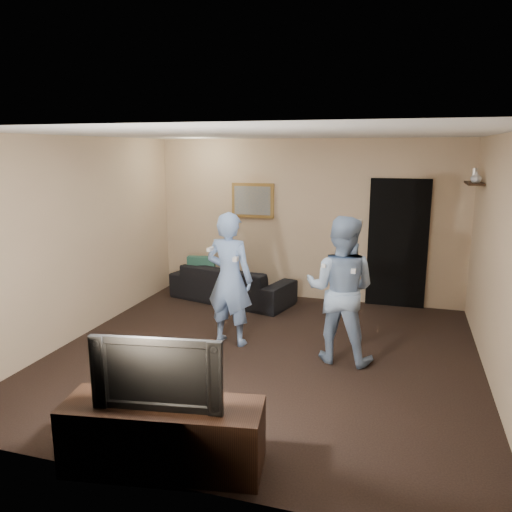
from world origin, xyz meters
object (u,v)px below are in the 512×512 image
(tv_console, at_px, (163,436))
(television, at_px, (160,369))
(sofa, at_px, (232,283))
(wii_player_left, at_px, (230,279))
(wii_player_right, at_px, (340,290))

(tv_console, bearing_deg, television, 0.00)
(television, bearing_deg, tv_console, 0.00)
(sofa, height_order, wii_player_left, wii_player_left)
(sofa, distance_m, wii_player_left, 1.90)
(tv_console, distance_m, wii_player_right, 2.71)
(television, height_order, wii_player_left, wii_player_left)
(sofa, relative_size, tv_console, 1.30)
(sofa, relative_size, television, 2.01)
(sofa, height_order, television, television)
(television, bearing_deg, wii_player_right, 57.84)
(sofa, height_order, tv_console, sofa)
(tv_console, relative_size, wii_player_left, 0.92)
(tv_console, distance_m, television, 0.56)
(television, xyz_separation_m, wii_player_right, (1.03, 2.43, 0.04))
(tv_console, height_order, television, television)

